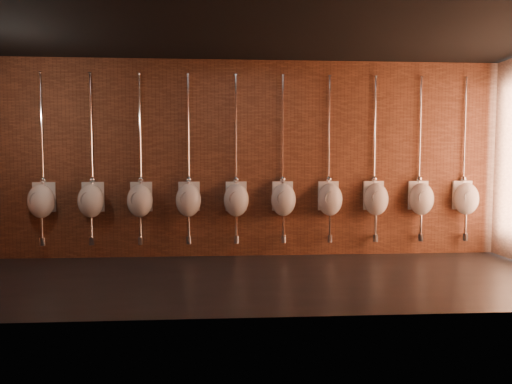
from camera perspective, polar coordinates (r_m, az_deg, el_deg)
ground at (r=6.18m, az=-0.96°, el=-10.82°), size 8.50×8.50×0.00m
room_shell at (r=5.99m, az=-0.98°, el=8.12°), size 8.54×3.04×3.22m
urinal_0 at (r=7.91m, az=-25.26°, el=-0.94°), size 0.44×0.39×2.72m
urinal_1 at (r=7.66m, az=-19.93°, el=-0.94°), size 0.44×0.39×2.72m
urinal_2 at (r=7.48m, az=-14.29°, el=-0.94°), size 0.44×0.39×2.72m
urinal_3 at (r=7.38m, az=-8.44°, el=-0.92°), size 0.44×0.39×2.72m
urinal_4 at (r=7.36m, az=-2.49°, el=-0.90°), size 0.44×0.39×2.72m
urinal_5 at (r=7.41m, az=3.44°, el=-0.87°), size 0.44×0.39×2.72m
urinal_6 at (r=7.54m, az=9.22°, el=-0.83°), size 0.44×0.39×2.72m
urinal_7 at (r=7.75m, az=14.75°, el=-0.78°), size 0.44×0.39×2.72m
urinal_8 at (r=8.02m, az=19.94°, el=-0.73°), size 0.44×0.39×2.72m
urinal_9 at (r=8.36m, az=24.76°, el=-0.68°), size 0.44×0.39×2.72m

